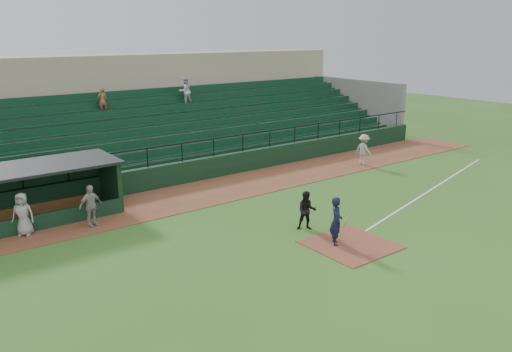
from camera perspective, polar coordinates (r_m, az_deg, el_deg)
ground at (r=20.64m, az=8.49°, el=-6.76°), size 90.00×90.00×0.00m
warning_track at (r=26.47m, az=-3.93°, el=-1.48°), size 40.00×4.00×0.03m
home_plate_dirt at (r=20.01m, az=10.55°, el=-7.55°), size 3.00×3.00×0.03m
foul_line at (r=27.27m, az=18.54°, el=-1.79°), size 17.49×4.44×0.01m
stadium_structure at (r=33.16m, az=-12.13°, el=5.79°), size 38.00×13.08×6.40m
dugout at (r=24.00m, az=-26.02°, el=-1.62°), size 8.90×3.20×2.42m
batter_at_plate at (r=19.60m, az=8.99°, el=-5.02°), size 1.18×0.83×1.91m
umpire at (r=20.98m, az=5.71°, el=-3.89°), size 1.01×0.98×1.63m
runner at (r=31.75m, az=11.99°, el=2.91°), size 0.74×1.24×1.88m
dugout_player_a at (r=22.24m, az=-18.06°, el=-3.19°), size 1.11×0.65×1.77m
dugout_player_b at (r=22.24m, az=-24.68°, el=-3.91°), size 1.02×0.95×1.75m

